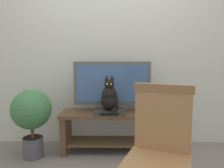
# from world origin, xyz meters

# --- Properties ---
(back_wall) EXTENTS (7.00, 0.12, 2.80)m
(back_wall) POSITION_xyz_m (0.00, 0.85, 1.40)
(back_wall) COLOR #B7BCB2
(back_wall) RESTS_ON ground
(tv_stand) EXTENTS (1.26, 0.40, 0.51)m
(tv_stand) POSITION_xyz_m (0.01, 0.48, 0.35)
(tv_stand) COLOR #513823
(tv_stand) RESTS_ON ground
(tv) EXTENTS (0.95, 0.20, 0.63)m
(tv) POSITION_xyz_m (0.01, 0.53, 0.84)
(tv) COLOR #4C4C51
(tv) RESTS_ON tv_stand
(media_box) EXTENTS (0.36, 0.25, 0.06)m
(media_box) POSITION_xyz_m (-0.02, 0.41, 0.53)
(media_box) COLOR #2D2D30
(media_box) RESTS_ON tv_stand
(cat) EXTENTS (0.22, 0.37, 0.41)m
(cat) POSITION_xyz_m (-0.02, 0.39, 0.71)
(cat) COLOR black
(cat) RESTS_ON media_box
(wooden_chair) EXTENTS (0.55, 0.56, 1.00)m
(wooden_chair) POSITION_xyz_m (0.36, -0.70, 0.58)
(wooden_chair) COLOR olive
(wooden_chair) RESTS_ON ground
(book_stack) EXTENTS (0.24, 0.17, 0.07)m
(book_stack) POSITION_xyz_m (0.45, 0.53, 0.54)
(book_stack) COLOR beige
(book_stack) RESTS_ON tv_stand
(potted_plant) EXTENTS (0.46, 0.46, 0.81)m
(potted_plant) POSITION_xyz_m (-0.93, 0.30, 0.52)
(potted_plant) COLOR #47474C
(potted_plant) RESTS_ON ground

